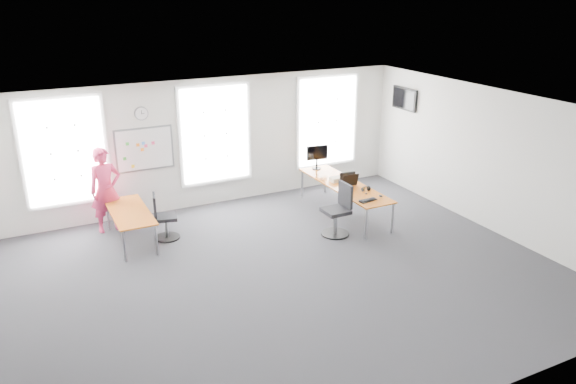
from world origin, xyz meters
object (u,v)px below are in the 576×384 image
keyboard (368,200)px  monitor (317,155)px  person (106,190)px  desk_left (130,214)px  desk_right (344,186)px  chair_left (163,219)px  chair_right (338,213)px  headphones (366,189)px

keyboard → monitor: 2.40m
person → desk_left: bearing=-75.1°
desk_right → chair_left: 4.09m
desk_right → chair_right: chair_right is taller
desk_right → headphones: (0.17, -0.60, 0.10)m
chair_left → headphones: chair_left is taller
keyboard → desk_right: bearing=73.9°
chair_left → person: 1.41m
chair_right → headphones: chair_right is taller
monitor → desk_left: bearing=-164.0°
chair_right → keyboard: bearing=70.8°
desk_left → headphones: size_ratio=9.74×
person → keyboard: person is taller
headphones → desk_right: bearing=94.7°
desk_right → chair_right: bearing=-127.6°
keyboard → headphones: size_ratio=2.16×
chair_left → keyboard: chair_left is taller
chair_right → person: 4.91m
desk_right → desk_left: (-4.69, 0.65, -0.05)m
desk_right → keyboard: 1.13m
person → keyboard: 5.51m
desk_left → person: 0.90m
person → monitor: size_ratio=3.07×
keyboard → person: bearing=142.1°
chair_right → monitor: bearing=161.1°
person → monitor: person is taller
desk_left → keyboard: bearing=-21.2°
person → monitor: 4.99m
monitor → person: bearing=-173.6°
desk_left → person: size_ratio=1.01×
chair_right → chair_left: bearing=-114.0°
chair_left → monitor: (4.05, 0.76, 0.64)m
chair_left → monitor: size_ratio=1.65×
desk_right → person: (-4.99, 1.44, 0.24)m
desk_left → monitor: size_ratio=3.10×
chair_right → monitor: monitor is taller
chair_left → person: size_ratio=0.54×
chair_left → monitor: monitor is taller
chair_right → headphones: bearing=109.1°
chair_right → keyboard: size_ratio=2.72×
keyboard → headphones: (0.29, 0.52, 0.04)m
headphones → person: bearing=147.3°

